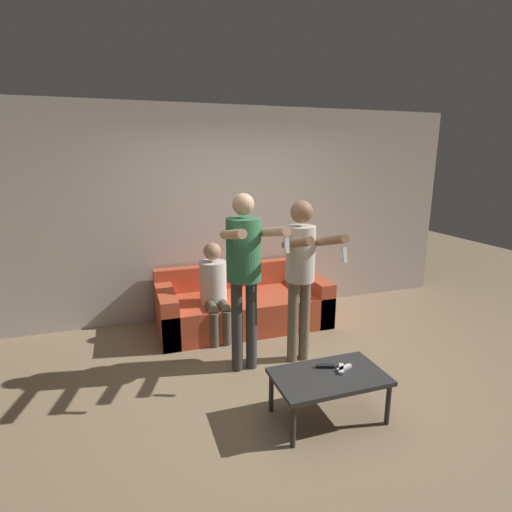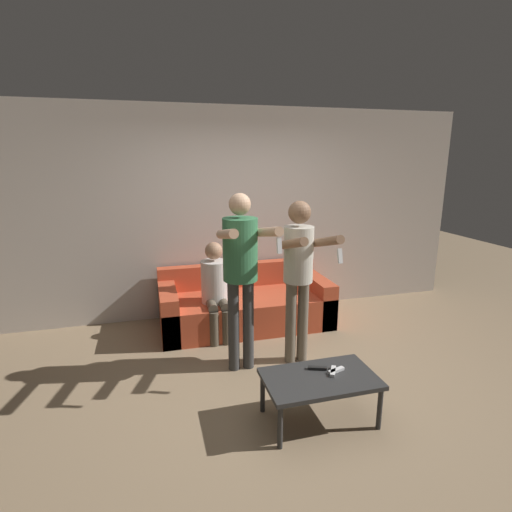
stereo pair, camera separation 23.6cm
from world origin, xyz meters
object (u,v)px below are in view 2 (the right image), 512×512
object	(u,v)px
remote_near	(333,371)
remote_mid	(336,370)
coffee_table	(320,381)
remote_far	(317,368)
person_standing_right	(299,265)
person_seated	(215,286)
couch	(245,305)
person_standing_left	(241,262)

from	to	relation	value
remote_near	remote_mid	size ratio (longest dim) A/B	0.96
coffee_table	remote_far	bearing A→B (deg)	77.94
remote_far	remote_near	bearing A→B (deg)	-37.98
coffee_table	person_standing_right	bearing A→B (deg)	79.66
person_seated	remote_mid	xyz separation A→B (m)	(0.68, -1.76, -0.21)
coffee_table	remote_far	world-z (taller)	remote_far
remote_near	remote_far	distance (m)	0.13
couch	coffee_table	bearing A→B (deg)	-86.56
person_standing_right	remote_far	bearing A→B (deg)	-100.12
remote_mid	remote_far	xyz separation A→B (m)	(-0.13, 0.07, 0.00)
coffee_table	remote_near	world-z (taller)	remote_near
person_standing_right	remote_mid	size ratio (longest dim) A/B	10.84
couch	remote_far	bearing A→B (deg)	-85.67
remote_mid	person_standing_right	bearing A→B (deg)	88.95
couch	remote_far	distance (m)	1.92
person_standing_left	remote_far	bearing A→B (deg)	-62.31
couch	remote_mid	bearing A→B (deg)	-82.07
couch	person_standing_left	size ratio (longest dim) A/B	1.19
coffee_table	couch	bearing A→B (deg)	93.44
couch	remote_mid	size ratio (longest dim) A/B	13.57
person_standing_right	remote_far	world-z (taller)	person_standing_right
remote_mid	remote_near	bearing A→B (deg)	-170.32
person_seated	remote_far	size ratio (longest dim) A/B	7.32
person_standing_left	coffee_table	bearing A→B (deg)	-66.26
remote_near	remote_mid	world-z (taller)	same
coffee_table	remote_far	distance (m)	0.12
person_seated	remote_near	size ratio (longest dim) A/B	7.62
person_seated	person_standing_right	bearing A→B (deg)	-50.80
person_standing_right	remote_mid	xyz separation A→B (m)	(-0.02, -0.91, -0.64)
person_standing_left	remote_far	xyz separation A→B (m)	(0.44, -0.83, -0.71)
person_standing_right	person_seated	world-z (taller)	person_standing_right
person_standing_left	person_seated	distance (m)	1.00
couch	person_standing_left	bearing A→B (deg)	-105.21
person_standing_left	person_standing_right	size ratio (longest dim) A/B	1.05
remote_near	remote_mid	xyz separation A→B (m)	(0.03, 0.01, 0.00)
person_seated	coffee_table	bearing A→B (deg)	-73.73
person_standing_left	remote_mid	world-z (taller)	person_standing_left
person_standing_left	person_seated	bearing A→B (deg)	97.29
person_standing_right	remote_far	distance (m)	1.06
couch	remote_mid	distance (m)	2.01
person_seated	coffee_table	distance (m)	1.89
person_seated	remote_far	distance (m)	1.79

